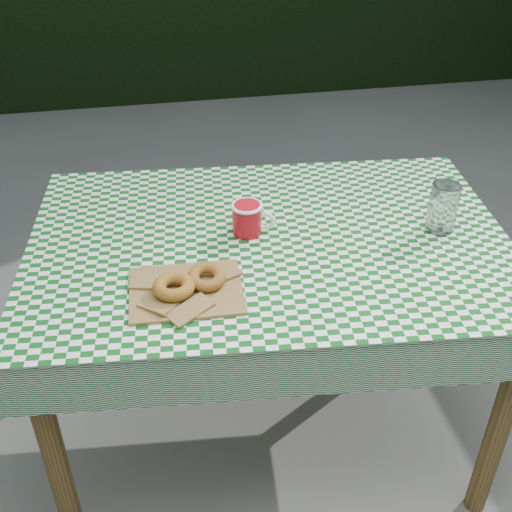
{
  "coord_description": "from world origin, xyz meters",
  "views": [
    {
      "loc": [
        -0.16,
        -1.59,
        1.73
      ],
      "look_at": [
        0.09,
        -0.26,
        0.79
      ],
      "focal_mm": 44.94,
      "sensor_mm": 36.0,
      "label": 1
    }
  ],
  "objects_px": {
    "table": "(268,341)",
    "drinking_glass": "(443,208)",
    "coffee_mug": "(247,219)",
    "paper_bag": "(186,290)"
  },
  "relations": [
    {
      "from": "table",
      "to": "drinking_glass",
      "type": "height_order",
      "value": "drinking_glass"
    },
    {
      "from": "drinking_glass",
      "to": "coffee_mug",
      "type": "bearing_deg",
      "value": 171.11
    },
    {
      "from": "table",
      "to": "drinking_glass",
      "type": "relative_size",
      "value": 9.17
    },
    {
      "from": "table",
      "to": "coffee_mug",
      "type": "bearing_deg",
      "value": 149.01
    },
    {
      "from": "table",
      "to": "paper_bag",
      "type": "height_order",
      "value": "paper_bag"
    },
    {
      "from": "drinking_glass",
      "to": "table",
      "type": "bearing_deg",
      "value": 174.92
    },
    {
      "from": "paper_bag",
      "to": "coffee_mug",
      "type": "height_order",
      "value": "coffee_mug"
    },
    {
      "from": "table",
      "to": "drinking_glass",
      "type": "xyz_separation_m",
      "value": [
        0.48,
        -0.04,
        0.45
      ]
    },
    {
      "from": "table",
      "to": "coffee_mug",
      "type": "relative_size",
      "value": 8.04
    },
    {
      "from": "paper_bag",
      "to": "drinking_glass",
      "type": "relative_size",
      "value": 1.94
    }
  ]
}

